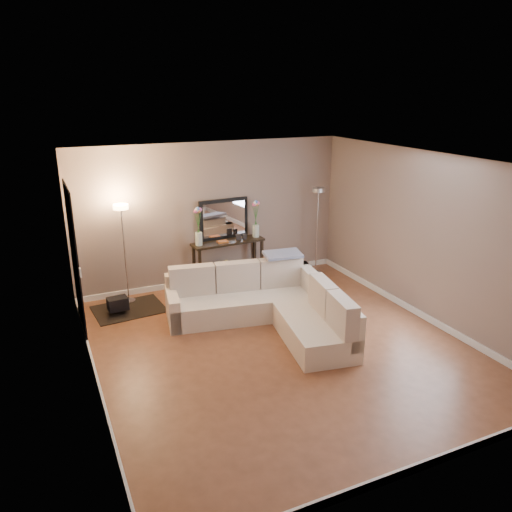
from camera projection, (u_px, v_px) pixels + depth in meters
name	position (u px, v px, depth m)	size (l,w,h in m)	color
floor	(279.00, 346.00, 7.08)	(5.00, 5.50, 0.01)	brown
ceiling	(282.00, 161.00, 6.25)	(5.00, 5.50, 0.01)	white
wall_back	(212.00, 214.00, 9.05)	(5.00, 0.02, 2.60)	gray
wall_front	(426.00, 354.00, 4.28)	(5.00, 0.02, 2.60)	gray
wall_left	(85.00, 289.00, 5.69)	(0.02, 5.50, 2.60)	gray
wall_right	(426.00, 237.00, 7.65)	(0.02, 5.50, 2.60)	gray
baseboard_back	(214.00, 279.00, 9.43)	(5.00, 0.03, 0.10)	white
baseboard_front	(410.00, 470.00, 4.70)	(5.00, 0.03, 0.10)	white
baseboard_left	(98.00, 383.00, 6.10)	(0.03, 5.50, 0.10)	white
baseboard_right	(417.00, 312.00, 8.04)	(0.03, 5.50, 0.10)	white
doorway	(75.00, 260.00, 7.23)	(0.02, 1.20, 2.20)	black
switch_plate	(80.00, 273.00, 6.47)	(0.02, 0.08, 0.12)	white
sectional_sofa	(268.00, 305.00, 7.67)	(2.49, 2.66, 0.84)	beige
throw_blanket	(283.00, 254.00, 8.10)	(0.60, 0.35, 0.05)	gray
console_table	(224.00, 260.00, 9.16)	(1.37, 0.45, 0.83)	black
leaning_mirror	(224.00, 219.00, 9.12)	(0.96, 0.11, 0.75)	black
table_decor	(229.00, 240.00, 9.05)	(0.58, 0.14, 0.13)	#C35D22
flower_vase_left	(198.00, 230.00, 8.74)	(0.16, 0.13, 0.71)	silver
flower_vase_right	(256.00, 222.00, 9.25)	(0.16, 0.13, 0.71)	silver
floor_lamp_lit	(123.00, 234.00, 8.17)	(0.26, 0.26, 1.70)	silver
floor_lamp_unlit	(318.00, 214.00, 9.49)	(0.29, 0.29, 1.70)	silver
charcoal_rug	(129.00, 309.00, 8.24)	(1.11, 0.83, 0.01)	black
black_bag	(118.00, 304.00, 8.02)	(0.31, 0.22, 0.20)	black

